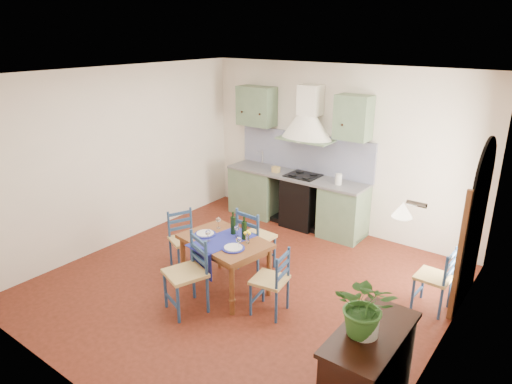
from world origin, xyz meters
TOP-DOWN VIEW (x-y plane):
  - floor at (0.00, 0.00)m, footprint 5.00×5.00m
  - back_wall at (-0.47, 2.29)m, footprint 5.00×0.96m
  - right_wall at (2.50, 0.28)m, footprint 0.26×5.00m
  - left_wall at (-2.50, 0.00)m, footprint 0.04×5.00m
  - ceiling at (0.00, 0.00)m, footprint 5.00×5.00m
  - dining_table at (-0.14, -0.26)m, footprint 1.26×0.98m
  - chair_near at (-0.20, -0.88)m, footprint 0.58×0.58m
  - chair_far at (-0.16, 0.41)m, footprint 0.47×0.47m
  - chair_left at (-1.01, -0.14)m, footprint 0.52×0.52m
  - chair_right at (0.66, -0.33)m, footprint 0.46×0.46m
  - chair_spare at (2.23, 0.93)m, footprint 0.41×0.41m
  - sideboard at (2.26, -1.19)m, footprint 0.50×1.05m
  - potted_plant at (2.22, -1.26)m, footprint 0.59×0.55m

SIDE VIEW (x-z plane):
  - floor at x=0.00m, z-range 0.00..0.00m
  - chair_spare at x=2.23m, z-range 0.01..0.86m
  - chair_right at x=0.66m, z-range 0.01..0.87m
  - chair_left at x=-1.01m, z-range 0.01..0.87m
  - chair_far at x=-0.16m, z-range 0.02..0.97m
  - chair_near at x=-0.20m, z-range 0.02..0.99m
  - sideboard at x=2.26m, z-range 0.04..0.98m
  - dining_table at x=-0.14m, z-range 0.12..1.17m
  - back_wall at x=-0.47m, z-range -0.35..2.45m
  - potted_plant at x=2.22m, z-range 0.94..1.47m
  - right_wall at x=2.50m, z-range -0.06..2.74m
  - left_wall at x=-2.50m, z-range 0.00..2.80m
  - ceiling at x=0.00m, z-range 2.80..2.81m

